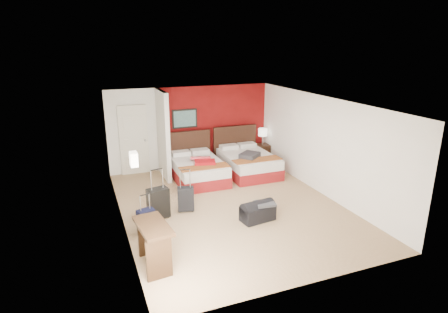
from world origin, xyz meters
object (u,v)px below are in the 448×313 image
suitcase_navy (146,221)px  suitcase_black (158,204)px  table_lamp (263,137)px  suitcase_charcoal (186,200)px  bed_right (248,164)px  bed_left (198,171)px  red_suitcase_open (203,160)px  nightstand (262,153)px  desk (154,245)px  duffel_bag (258,212)px

suitcase_navy → suitcase_black: bearing=37.6°
table_lamp → suitcase_charcoal: 4.35m
bed_right → suitcase_navy: bed_right is taller
table_lamp → bed_left: bearing=-160.0°
bed_left → red_suitcase_open: 0.36m
red_suitcase_open → bed_right: bearing=20.5°
nightstand → desk: size_ratio=0.60×
suitcase_black → suitcase_charcoal: suitcase_black is taller
nightstand → table_lamp: bearing=0.0°
nightstand → duffel_bag: 4.26m
table_lamp → suitcase_navy: bearing=-142.4°
bed_left → table_lamp: table_lamp is taller
suitcase_navy → suitcase_charcoal: bearing=15.7°
bed_left → nightstand: bearing=20.7°
red_suitcase_open → desk: bearing=-104.3°
bed_left → suitcase_navy: bearing=-127.0°
red_suitcase_open → suitcase_charcoal: red_suitcase_open is taller
bed_left → table_lamp: (2.47, 0.90, 0.56)m
nightstand → desk: 6.46m
bed_left → table_lamp: 2.69m
duffel_bag → desk: bearing=-167.4°
bed_left → bed_right: bed_right is taller
suitcase_black → desk: desk is taller
bed_right → red_suitcase_open: bearing=-174.5°
red_suitcase_open → suitcase_navy: (-2.01, -2.38, -0.38)m
table_lamp → duffel_bag: size_ratio=0.72×
bed_left → duffel_bag: bed_left is taller
bed_right → bed_left: bearing=-178.5°
suitcase_black → suitcase_navy: 0.65m
bed_left → red_suitcase_open: size_ratio=2.44×
suitcase_black → desk: bearing=-116.7°
bed_left → duffel_bag: 2.88m
nightstand → suitcase_charcoal: size_ratio=1.05×
suitcase_navy → bed_right: bearing=18.6°
table_lamp → nightstand: bearing=0.0°
red_suitcase_open → nightstand: 2.60m
duffel_bag → suitcase_charcoal: bearing=134.5°
suitcase_black → red_suitcase_open: bearing=35.7°
duffel_bag → bed_right: bearing=61.2°
suitcase_black → desk: 1.86m
suitcase_charcoal → red_suitcase_open: bearing=73.9°
duffel_bag → desk: size_ratio=0.76×
table_lamp → suitcase_black: (-4.02, -2.86, -0.50)m
suitcase_black → suitcase_charcoal: size_ratio=1.23×
desk → suitcase_charcoal: bearing=53.9°
bed_right → desk: (-3.56, -3.79, 0.11)m
suitcase_black → suitcase_charcoal: bearing=-0.4°
suitcase_navy → desk: bearing=-110.8°
suitcase_charcoal → bed_right: bearing=50.7°
suitcase_navy → duffel_bag: bearing=-26.0°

